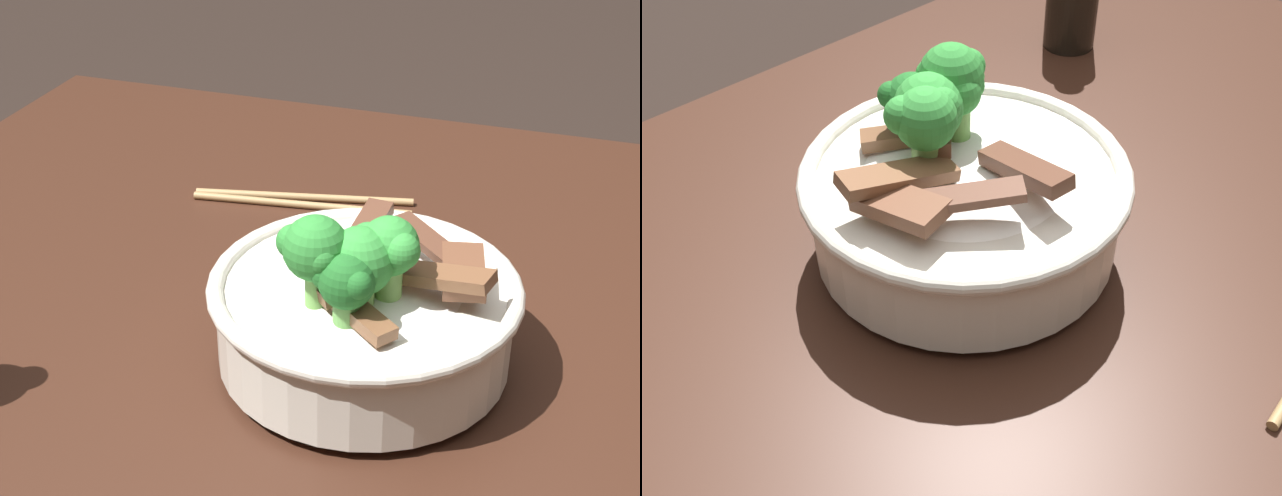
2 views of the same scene
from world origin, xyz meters
TOP-DOWN VIEW (x-y plane):
  - dining_table at (0.00, 0.00)m, footprint 1.12×0.77m
  - rice_bowl at (0.04, 0.08)m, footprint 0.22×0.22m
  - chopsticks_pair at (0.17, -0.14)m, footprint 0.21×0.06m

SIDE VIEW (x-z plane):
  - dining_table at x=0.00m, z-range 0.25..1.02m
  - chopsticks_pair at x=0.17m, z-range 0.77..0.78m
  - rice_bowl at x=0.04m, z-range 0.75..0.89m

